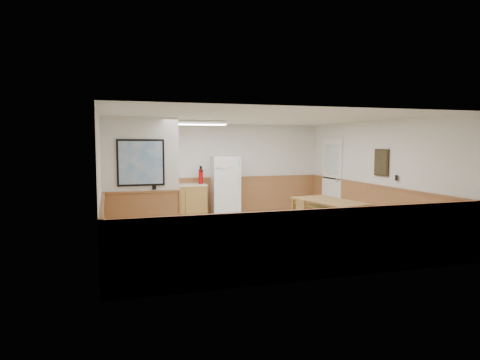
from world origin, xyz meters
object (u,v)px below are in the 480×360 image
object	(u,v)px
dining_bench	(374,216)
fire_extinguisher	(201,176)
dining_chair	(306,216)
dining_table	(330,205)
soap_bottle	(130,181)
refrigerator	(225,186)

from	to	relation	value
dining_bench	fire_extinguisher	distance (m)	4.52
dining_bench	fire_extinguisher	bearing A→B (deg)	135.49
dining_bench	dining_chair	xyz separation A→B (m)	(-1.80, -0.24, 0.15)
dining_table	dining_bench	xyz separation A→B (m)	(1.11, -0.01, -0.31)
fire_extinguisher	soap_bottle	distance (m)	1.82
fire_extinguisher	dining_bench	bearing A→B (deg)	-31.31
dining_chair	fire_extinguisher	size ratio (longest dim) A/B	1.78
dining_chair	soap_bottle	size ratio (longest dim) A/B	3.40
soap_bottle	dining_bench	bearing A→B (deg)	-30.08
soap_bottle	dining_table	bearing A→B (deg)	-36.37
dining_table	dining_chair	distance (m)	0.75
dining_table	dining_bench	bearing A→B (deg)	-9.84
refrigerator	dining_table	world-z (taller)	refrigerator
dining_bench	soap_bottle	size ratio (longest dim) A/B	6.45
dining_bench	fire_extinguisher	world-z (taller)	fire_extinguisher
fire_extinguisher	soap_bottle	xyz separation A→B (m)	(-1.82, 0.02, -0.09)
dining_table	dining_chair	size ratio (longest dim) A/B	2.23
refrigerator	dining_bench	world-z (taller)	refrigerator
dining_bench	dining_table	bearing A→B (deg)	176.58
dining_table	dining_bench	world-z (taller)	dining_table
fire_extinguisher	dining_table	bearing A→B (deg)	-42.76
refrigerator	soap_bottle	bearing A→B (deg)	-176.64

